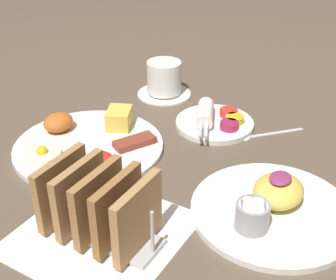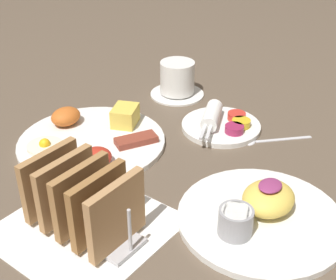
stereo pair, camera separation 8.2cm
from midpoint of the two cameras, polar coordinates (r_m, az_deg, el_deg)
name	(u,v)px [view 2 (the right image)]	position (r m, az deg, el deg)	size (l,w,h in m)	color
ground_plane	(171,173)	(0.79, 3.33, -4.15)	(3.00, 3.00, 0.00)	brown
napkin_flat	(86,227)	(0.68, -6.58, -10.68)	(0.22, 0.22, 0.00)	white
plate_breakfast	(92,138)	(0.87, -6.60, 0.13)	(0.27, 0.27, 0.05)	white
plate_condiments	(221,123)	(0.92, 9.04, 1.93)	(0.17, 0.15, 0.04)	white
plate_foreground	(260,213)	(0.70, 14.55, -8.72)	(0.24, 0.24, 0.06)	white
toast_rack	(82,200)	(0.65, -6.84, -7.35)	(0.10, 0.18, 0.10)	#B7B7BC
coffee_cup	(177,80)	(1.04, 3.41, 7.24)	(0.12, 0.12, 0.08)	white
teaspoon	(267,140)	(0.90, 14.59, -0.04)	(0.10, 0.09, 0.01)	silver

